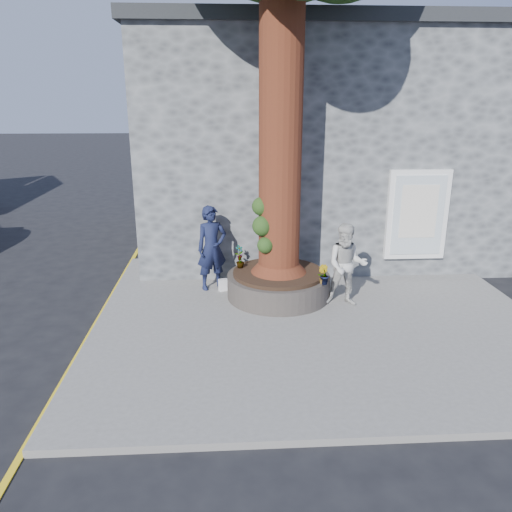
{
  "coord_description": "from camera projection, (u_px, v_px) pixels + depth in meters",
  "views": [
    {
      "loc": [
        -0.33,
        -8.48,
        4.42
      ],
      "look_at": [
        0.26,
        1.49,
        1.25
      ],
      "focal_mm": 35.0,
      "sensor_mm": 36.0,
      "label": 1
    }
  ],
  "objects": [
    {
      "name": "plant_a",
      "position": [
        239.0,
        253.0,
        11.86
      ],
      "size": [
        0.24,
        0.22,
        0.37
      ],
      "primitive_type": "imported",
      "rotation": [
        0.0,
        0.0,
        0.58
      ],
      "color": "gray",
      "rests_on": "planter"
    },
    {
      "name": "woman",
      "position": [
        347.0,
        265.0,
        10.62
      ],
      "size": [
        0.98,
        0.83,
        1.8
      ],
      "primitive_type": "imported",
      "rotation": [
        0.0,
        0.0,
        -0.18
      ],
      "color": "beige",
      "rests_on": "pavement"
    },
    {
      "name": "yellow_line",
      "position": [
        96.0,
        324.0,
        10.2
      ],
      "size": [
        0.1,
        30.0,
        0.01
      ],
      "primitive_type": "cube",
      "color": "yellow",
      "rests_on": "ground"
    },
    {
      "name": "shopping_bag",
      "position": [
        223.0,
        285.0,
        11.62
      ],
      "size": [
        0.23,
        0.18,
        0.28
      ],
      "primitive_type": "cube",
      "rotation": [
        0.0,
        0.0,
        0.34
      ],
      "color": "white",
      "rests_on": "pavement"
    },
    {
      "name": "pavement",
      "position": [
        316.0,
        316.0,
        10.44
      ],
      "size": [
        9.0,
        8.0,
        0.12
      ],
      "primitive_type": "cube",
      "color": "slate",
      "rests_on": "ground"
    },
    {
      "name": "planter",
      "position": [
        278.0,
        284.0,
        11.25
      ],
      "size": [
        2.3,
        2.3,
        0.6
      ],
      "color": "black",
      "rests_on": "pavement"
    },
    {
      "name": "man",
      "position": [
        212.0,
        248.0,
        11.52
      ],
      "size": [
        0.85,
        0.71,
        1.98
      ],
      "primitive_type": "imported",
      "rotation": [
        0.0,
        0.0,
        0.38
      ],
      "color": "#141A38",
      "rests_on": "pavement"
    },
    {
      "name": "plant_c",
      "position": [
        240.0,
        261.0,
        11.34
      ],
      "size": [
        0.26,
        0.26,
        0.33
      ],
      "primitive_type": "imported",
      "rotation": [
        0.0,
        0.0,
        3.73
      ],
      "color": "gray",
      "rests_on": "planter"
    },
    {
      "name": "ground",
      "position": [
        247.0,
        343.0,
        9.42
      ],
      "size": [
        120.0,
        120.0,
        0.0
      ],
      "primitive_type": "plane",
      "color": "black",
      "rests_on": "ground"
    },
    {
      "name": "plant_b",
      "position": [
        324.0,
        275.0,
        10.33
      ],
      "size": [
        0.31,
        0.31,
        0.41
      ],
      "primitive_type": "imported",
      "rotation": [
        0.0,
        0.0,
        2.28
      ],
      "color": "gray",
      "rests_on": "planter"
    },
    {
      "name": "stone_shop",
      "position": [
        317.0,
        141.0,
        15.45
      ],
      "size": [
        10.3,
        8.3,
        6.3
      ],
      "color": "#47494B",
      "rests_on": "ground"
    },
    {
      "name": "plant_d",
      "position": [
        324.0,
        278.0,
        10.35
      ],
      "size": [
        0.31,
        0.32,
        0.26
      ],
      "primitive_type": "imported",
      "rotation": [
        0.0,
        0.0,
        5.4
      ],
      "color": "gray",
      "rests_on": "planter"
    }
  ]
}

